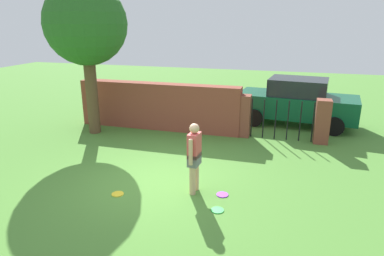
{
  "coord_description": "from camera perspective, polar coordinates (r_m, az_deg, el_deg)",
  "views": [
    {
      "loc": [
        2.89,
        -7.01,
        3.73
      ],
      "look_at": [
        0.5,
        1.3,
        1.0
      ],
      "focal_mm": 32.06,
      "sensor_mm": 36.0,
      "label": 1
    }
  ],
  "objects": [
    {
      "name": "tree",
      "position": [
        11.82,
        -17.25,
        16.0
      ],
      "size": [
        2.63,
        2.63,
        4.93
      ],
      "color": "brown",
      "rests_on": "ground"
    },
    {
      "name": "ground_plane",
      "position": [
        8.45,
        -5.78,
        -8.76
      ],
      "size": [
        40.0,
        40.0,
        0.0
      ],
      "primitive_type": "plane",
      "color": "#4C8433"
    },
    {
      "name": "frisbee_green",
      "position": [
        7.24,
        4.25,
        -13.46
      ],
      "size": [
        0.27,
        0.27,
        0.02
      ],
      "primitive_type": "cylinder",
      "color": "green",
      "rests_on": "ground"
    },
    {
      "name": "frisbee_purple",
      "position": [
        7.81,
        5.07,
        -10.98
      ],
      "size": [
        0.27,
        0.27,
        0.02
      ],
      "primitive_type": "cylinder",
      "color": "purple",
      "rests_on": "ground"
    },
    {
      "name": "person",
      "position": [
        7.55,
        0.38,
        -4.52
      ],
      "size": [
        0.25,
        0.54,
        1.62
      ],
      "rotation": [
        0.0,
        0.0,
        -1.64
      ],
      "color": "tan",
      "rests_on": "ground"
    },
    {
      "name": "brick_wall",
      "position": [
        12.19,
        -5.59,
        3.63
      ],
      "size": [
        5.83,
        0.5,
        1.64
      ],
      "primitive_type": "cube",
      "color": "brown",
      "rests_on": "ground"
    },
    {
      "name": "car",
      "position": [
        13.2,
        17.03,
        4.21
      ],
      "size": [
        4.37,
        2.31,
        1.72
      ],
      "rotation": [
        0.0,
        0.0,
        3.02
      ],
      "color": "#0C4C2D",
      "rests_on": "ground"
    },
    {
      "name": "fence_gate",
      "position": [
        11.4,
        14.71,
        1.52
      ],
      "size": [
        2.9,
        0.44,
        1.4
      ],
      "color": "brown",
      "rests_on": "ground"
    },
    {
      "name": "frisbee_yellow",
      "position": [
        7.99,
        -12.26,
        -10.68
      ],
      "size": [
        0.27,
        0.27,
        0.02
      ],
      "primitive_type": "cylinder",
      "color": "yellow",
      "rests_on": "ground"
    }
  ]
}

